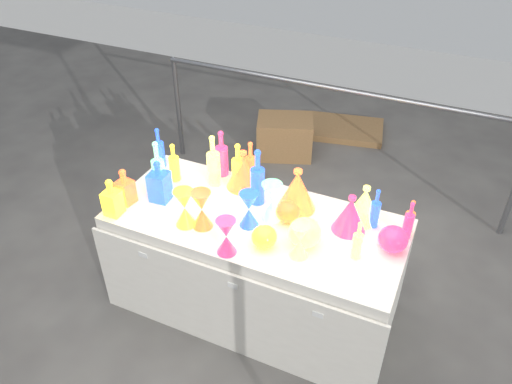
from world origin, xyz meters
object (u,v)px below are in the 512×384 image
at_px(display_table, 255,264).
at_px(lampshade_0, 297,189).
at_px(cardboard_box_closed, 285,137).
at_px(globe_0, 264,238).
at_px(bottle_0, 174,162).
at_px(decanter_0, 112,197).
at_px(hourglass_0, 202,210).

distance_m(display_table, lampshade_0, 0.59).
bearing_deg(cardboard_box_closed, globe_0, -92.34).
bearing_deg(display_table, cardboard_box_closed, 106.15).
relative_size(bottle_0, decanter_0, 1.10).
bearing_deg(lampshade_0, globe_0, -107.29).
bearing_deg(display_table, decanter_0, -159.56).
relative_size(globe_0, lampshade_0, 0.52).
bearing_deg(cardboard_box_closed, lampshade_0, -87.29).
bearing_deg(globe_0, decanter_0, -173.37).
distance_m(display_table, bottle_0, 0.86).
bearing_deg(decanter_0, lampshade_0, 26.06).
bearing_deg(display_table, bottle_0, 165.66).
relative_size(cardboard_box_closed, globe_0, 3.69).
distance_m(globe_0, lampshade_0, 0.41).
relative_size(cardboard_box_closed, lampshade_0, 1.91).
distance_m(display_table, decanter_0, 1.00).
height_order(cardboard_box_closed, lampshade_0, lampshade_0).
height_order(bottle_0, globe_0, bottle_0).
xyz_separation_m(decanter_0, hourglass_0, (0.55, 0.12, -0.00)).
relative_size(display_table, decanter_0, 7.36).
height_order(hourglass_0, lampshade_0, lampshade_0).
bearing_deg(cardboard_box_closed, bottle_0, -114.21).
xyz_separation_m(display_table, bottle_0, (-0.67, 0.17, 0.51)).
height_order(hourglass_0, globe_0, hourglass_0).
xyz_separation_m(display_table, globe_0, (0.14, -0.19, 0.43)).
height_order(globe_0, lampshade_0, lampshade_0).
relative_size(display_table, hourglass_0, 7.51).
distance_m(decanter_0, hourglass_0, 0.56).
height_order(display_table, lampshade_0, lampshade_0).
height_order(decanter_0, globe_0, decanter_0).
distance_m(display_table, globe_0, 0.50).
bearing_deg(bottle_0, globe_0, -24.10).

